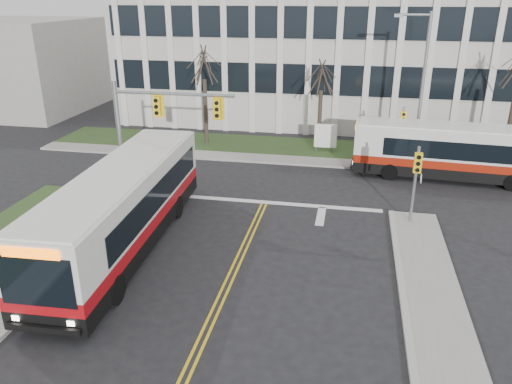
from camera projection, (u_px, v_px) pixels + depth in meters
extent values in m
plane|color=black|center=(226.00, 287.00, 18.57)|extent=(120.00, 120.00, 0.00)
cube|color=#9E9B93|center=(362.00, 165.00, 31.50)|extent=(44.00, 1.60, 0.14)
cube|color=#2D411C|center=(362.00, 152.00, 34.06)|extent=(44.00, 5.00, 0.12)
cube|color=beige|center=(367.00, 45.00, 42.78)|extent=(40.00, 16.00, 12.00)
cube|color=#9E9B93|center=(19.00, 65.00, 45.38)|extent=(12.00, 12.00, 8.00)
cylinder|color=slate|center=(120.00, 143.00, 25.27)|extent=(0.22, 0.22, 6.20)
cylinder|color=slate|center=(173.00, 94.00, 23.77)|extent=(6.00, 0.16, 0.16)
cube|color=yellow|center=(157.00, 106.00, 24.00)|extent=(0.34, 0.24, 0.92)
cube|color=yellow|center=(217.00, 109.00, 23.47)|extent=(0.34, 0.24, 0.92)
cylinder|color=slate|center=(414.00, 186.00, 22.96)|extent=(0.14, 0.14, 3.80)
cube|color=yellow|center=(418.00, 163.00, 22.33)|extent=(0.34, 0.24, 0.92)
cylinder|color=slate|center=(401.00, 137.00, 30.71)|extent=(0.14, 0.14, 3.80)
cube|color=yellow|center=(403.00, 119.00, 30.08)|extent=(0.34, 0.24, 0.92)
cylinder|color=slate|center=(422.00, 92.00, 30.16)|extent=(0.20, 0.20, 9.20)
cylinder|color=slate|center=(415.00, 15.00, 28.68)|extent=(1.80, 0.14, 0.14)
cube|color=slate|center=(399.00, 15.00, 28.86)|extent=(0.50, 0.25, 0.18)
cylinder|color=slate|center=(316.00, 145.00, 33.99)|extent=(0.08, 0.08, 1.00)
cylinder|color=slate|center=(334.00, 146.00, 33.78)|extent=(0.08, 0.08, 1.00)
cube|color=white|center=(326.00, 136.00, 33.62)|extent=(1.50, 0.12, 1.60)
cylinder|color=#42352B|center=(206.00, 113.00, 35.17)|extent=(0.28, 0.28, 4.62)
cylinder|color=#42352B|center=(319.00, 121.00, 34.03)|extent=(0.28, 0.28, 4.09)
cylinder|color=#42352B|center=(510.00, 124.00, 31.56)|extent=(0.28, 0.28, 4.95)
cube|color=navy|center=(48.00, 267.00, 18.96)|extent=(0.53, 0.48, 0.95)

